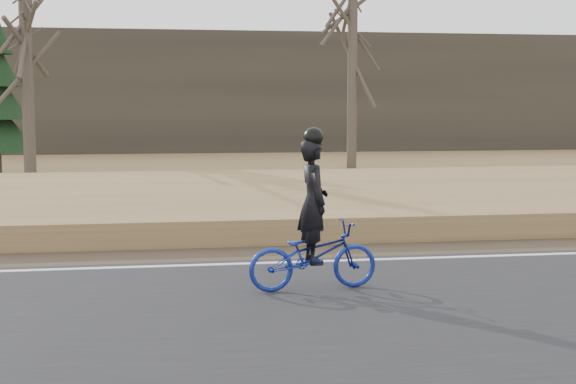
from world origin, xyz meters
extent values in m
plane|color=#95744C|center=(0.00, 0.00, 0.00)|extent=(120.00, 120.00, 0.00)
cube|color=black|center=(0.00, -2.50, 0.03)|extent=(120.00, 6.00, 0.06)
cube|color=silver|center=(0.00, 0.20, 0.07)|extent=(120.00, 0.12, 0.01)
cube|color=#473A2B|center=(0.00, 1.20, 0.02)|extent=(120.00, 1.60, 0.04)
cube|color=#95744C|center=(0.00, 4.20, 0.22)|extent=(120.00, 5.00, 0.44)
cube|color=slate|center=(0.00, 8.00, 0.23)|extent=(120.00, 3.00, 0.45)
cube|color=black|center=(0.00, 8.00, 0.52)|extent=(120.00, 2.40, 0.14)
cube|color=brown|center=(0.00, 7.28, 0.67)|extent=(120.00, 0.07, 0.15)
cube|color=brown|center=(0.00, 8.72, 0.67)|extent=(120.00, 0.07, 0.15)
cube|color=#383328|center=(0.00, 30.00, 3.00)|extent=(120.00, 4.00, 6.00)
imported|color=navy|center=(0.71, -1.58, 0.50)|extent=(1.74, 0.75, 0.89)
imported|color=black|center=(0.71, -1.58, 1.21)|extent=(0.43, 0.61, 1.59)
sphere|color=black|center=(0.71, -1.58, 2.02)|extent=(0.26, 0.26, 0.26)
cylinder|color=#4E4439|center=(-5.08, 13.15, 3.19)|extent=(0.36, 0.36, 6.37)
cylinder|color=#4E4439|center=(5.82, 17.66, 4.00)|extent=(0.36, 0.36, 8.01)
camera|label=1|loc=(-1.18, -11.56, 2.46)|focal=50.00mm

